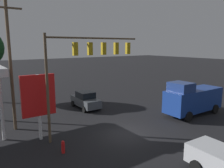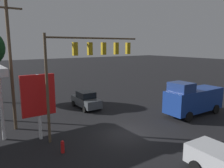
# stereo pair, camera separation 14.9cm
# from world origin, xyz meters

# --- Properties ---
(ground_plane) EXTENTS (200.00, 200.00, 0.00)m
(ground_plane) POSITION_xyz_m (0.00, 0.00, 0.00)
(ground_plane) COLOR black
(traffic_signal_assembly) EXTENTS (8.24, 0.43, 7.98)m
(traffic_signal_assembly) POSITION_xyz_m (2.30, -1.99, 6.18)
(traffic_signal_assembly) COLOR brown
(traffic_signal_assembly) RESTS_ON ground
(utility_pole) EXTENTS (2.40, 0.26, 10.64)m
(utility_pole) POSITION_xyz_m (7.21, -6.19, 5.61)
(utility_pole) COLOR brown
(utility_pole) RESTS_ON ground
(price_sign) EXTENTS (2.50, 0.27, 5.02)m
(price_sign) POSITION_xyz_m (6.05, -2.93, 3.34)
(price_sign) COLOR silver
(price_sign) RESTS_ON ground
(sedan_far) EXTENTS (2.14, 4.44, 1.93)m
(sedan_far) POSITION_xyz_m (-0.80, -8.40, 0.95)
(sedan_far) COLOR #474C51
(sedan_far) RESTS_ON ground
(delivery_truck) EXTENTS (6.84, 2.65, 3.58)m
(delivery_truck) POSITION_xyz_m (-8.70, 0.04, 1.69)
(delivery_truck) COLOR navy
(delivery_truck) RESTS_ON ground
(fire_hydrant) EXTENTS (0.24, 0.24, 0.88)m
(fire_hydrant) POSITION_xyz_m (5.50, 0.14, 0.44)
(fire_hydrant) COLOR red
(fire_hydrant) RESTS_ON ground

